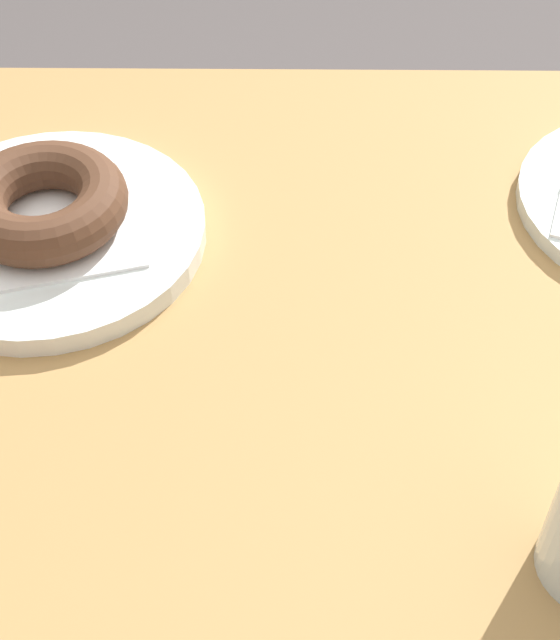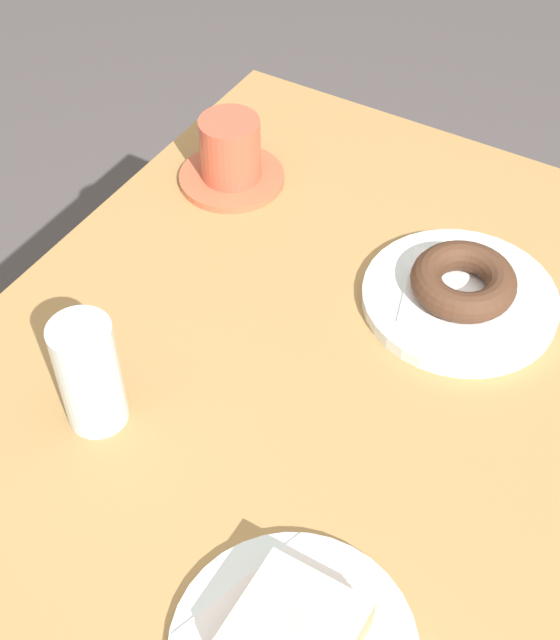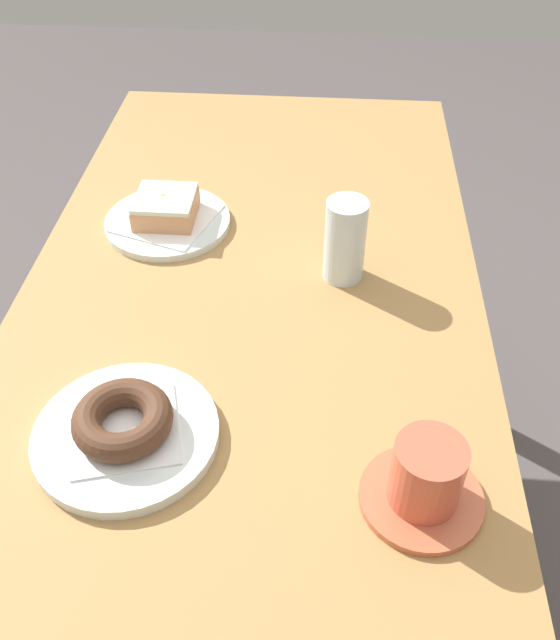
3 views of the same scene
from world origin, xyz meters
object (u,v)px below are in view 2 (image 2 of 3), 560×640
Objects in this scene: plate_chocolate_ring at (460,299)px; water_glass at (89,374)px; donut_chocolate_ring at (463,281)px; coffee_cup at (231,156)px; donut_glazed_square at (294,633)px.

water_glass is at bearing 142.65° from plate_chocolate_ring.
donut_chocolate_ring is 0.35m from coffee_cup.
donut_chocolate_ring is (0.44, 0.04, 0.00)m from donut_glazed_square.
plate_chocolate_ring is at bearing -37.35° from water_glass.
coffee_cup is (0.06, 0.34, 0.03)m from plate_chocolate_ring.
plate_chocolate_ring is 0.42m from water_glass.
donut_glazed_square is at bearing -175.09° from donut_chocolate_ring.
donut_glazed_square is 0.81× the size of donut_chocolate_ring.
coffee_cup is at bearing 37.28° from donut_glazed_square.
plate_chocolate_ring is 0.03m from donut_chocolate_ring.
donut_glazed_square is 0.70× the size of coffee_cup.
water_glass reaches higher than coffee_cup.
plate_chocolate_ring is at bearing 4.91° from donut_glazed_square.
plate_chocolate_ring is 1.87× the size of donut_chocolate_ring.
donut_chocolate_ring is 0.42m from water_glass.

